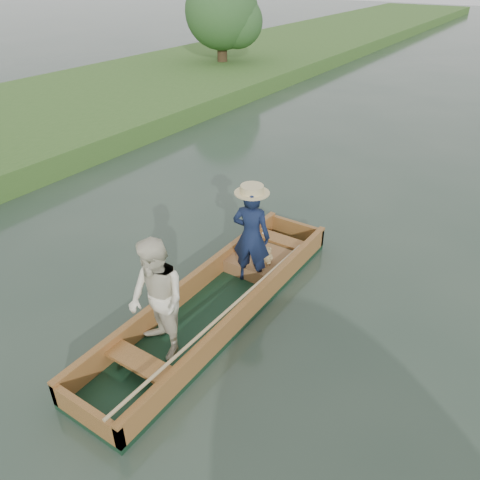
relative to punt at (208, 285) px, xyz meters
The scene contains 2 objects.
ground 0.62m from the punt, 80.19° to the left, with size 120.00×120.00×0.00m, color #283D30.
punt is the anchor object (origin of this frame).
Camera 1 is at (3.30, -4.37, 4.54)m, focal length 35.00 mm.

